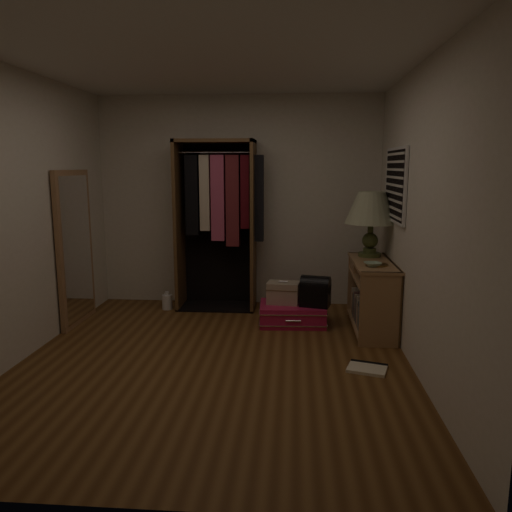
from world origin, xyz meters
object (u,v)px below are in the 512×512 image
Objects in this scene: console_bookshelf at (371,294)px; train_case at (283,293)px; pink_suitcase at (292,314)px; black_bag at (315,291)px; floor_mirror at (75,248)px; table_lamp at (371,209)px; white_jug at (167,302)px; open_wardrobe at (220,210)px.

train_case is at bearing 170.90° from console_bookshelf.
black_bag is at bearing -16.49° from pink_suitcase.
floor_mirror reaches higher than table_lamp.
table_lamp reaches higher than console_bookshelf.
floor_mirror is 3.28m from table_lamp.
white_jug is (-2.39, 0.30, -1.18)m from table_lamp.
pink_suitcase is at bearing -169.69° from table_lamp.
train_case is 1.71× the size of white_jug.
table_lamp is (0.60, 0.22, 0.87)m from black_bag.
console_bookshelf is 1.47× the size of pink_suitcase.
open_wardrobe reaches higher than pink_suitcase.
floor_mirror is 2.38× the size of table_lamp.
open_wardrobe is 2.86× the size of table_lamp.
console_bookshelf reaches higher than pink_suitcase.
floor_mirror is 1.29m from white_jug.
black_bag is 1.59× the size of white_jug.
train_case is (-0.11, 0.03, 0.23)m from pink_suitcase.
black_bag reaches higher than train_case.
floor_mirror is 2.35m from train_case.
white_jug is at bearing 170.23° from train_case.
console_bookshelf is at bearing 0.50° from floor_mirror.
open_wardrobe reaches higher than console_bookshelf.
console_bookshelf is 3.17× the size of black_bag.
floor_mirror is 4.48× the size of train_case.
pink_suitcase is at bearing -16.32° from white_jug.
table_lamp is at bearing 7.82° from pink_suitcase.
console_bookshelf is 2.06m from open_wardrobe.
black_bag is at bearing 1.88° from floor_mirror.
floor_mirror is at bearing -144.88° from white_jug.
pink_suitcase is 0.38m from black_bag.
open_wardrobe is 9.25× the size of white_jug.
floor_mirror is at bearing -174.67° from table_lamp.
pink_suitcase is (2.40, 0.15, -0.74)m from floor_mirror.
floor_mirror is at bearing -168.98° from train_case.
floor_mirror is at bearing -152.90° from open_wardrobe.
floor_mirror is (-1.50, -0.77, -0.36)m from open_wardrobe.
pink_suitcase is at bearing 179.98° from black_bag.
floor_mirror is 2.23× the size of pink_suitcase.
console_bookshelf is at bearing -10.61° from pink_suitcase.
table_lamp is (3.24, 0.30, 0.42)m from floor_mirror.
pink_suitcase is (-0.84, 0.12, -0.28)m from console_bookshelf.
table_lamp is 2.68m from white_jug.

